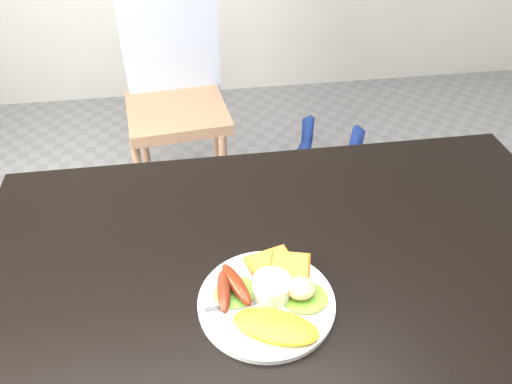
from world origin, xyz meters
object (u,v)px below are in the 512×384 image
at_px(dining_table, 297,281).
at_px(person, 310,107).
at_px(dining_chair, 177,112).
at_px(plate, 266,302).

height_order(dining_table, person, person).
height_order(dining_chair, plate, plate).
bearing_deg(dining_table, dining_chair, 100.54).
height_order(dining_table, plate, plate).
xyz_separation_m(dining_table, person, (0.22, 0.80, -0.09)).
relative_size(dining_chair, plate, 1.64).
bearing_deg(plate, dining_chair, 97.00).
bearing_deg(person, plate, 96.35).
height_order(dining_chair, person, person).
relative_size(dining_chair, person, 0.30).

